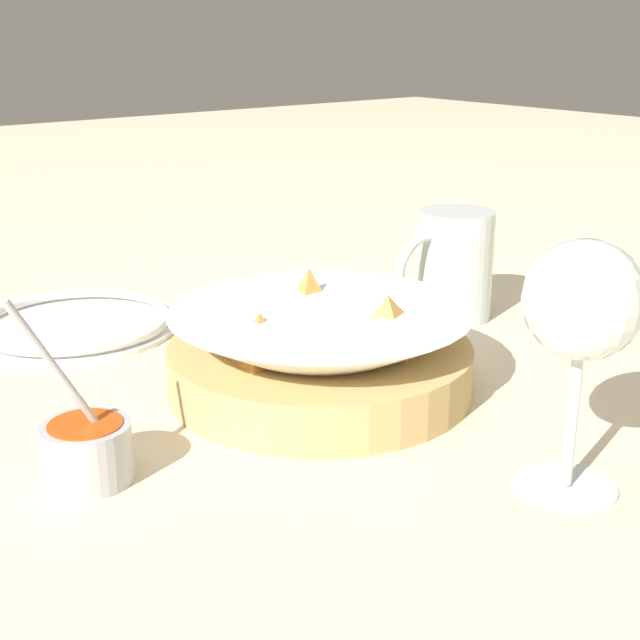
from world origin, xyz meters
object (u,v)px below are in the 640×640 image
Objects in this scene: side_plate at (74,324)px; sauce_cup at (86,448)px; wine_glass at (583,309)px; food_basket at (321,353)px; beer_mug at (453,269)px.

sauce_cup is at bearing 67.86° from side_plate.
wine_glass reaches higher than side_plate.
food_basket is 1.50× the size of wine_glass.
wine_glass is 0.34m from beer_mug.
wine_glass is at bearing 95.91° from food_basket.
side_plate is at bearing -69.58° from food_basket.
wine_glass is at bearing 103.93° from side_plate.
food_basket is 2.08× the size of beer_mug.
beer_mug is at bearing -168.71° from sauce_cup.
sauce_cup is (0.20, 0.02, -0.01)m from food_basket.
beer_mug reaches higher than food_basket.
wine_glass is 0.49m from side_plate.
side_plate is (0.30, -0.19, -0.04)m from beer_mug.
food_basket is at bearing -173.90° from sauce_cup.
food_basket is at bearing -84.09° from wine_glass.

